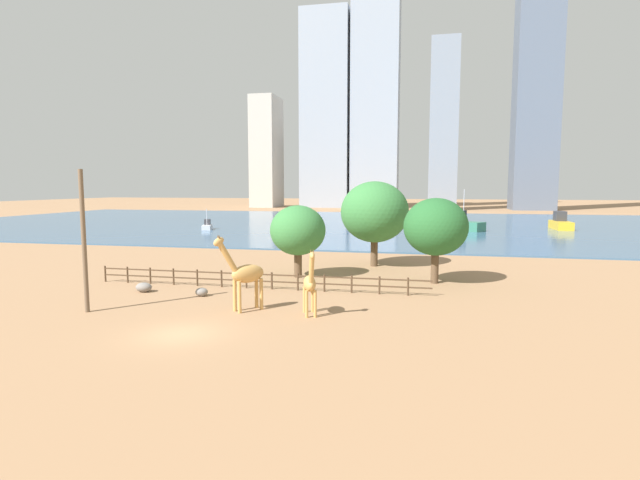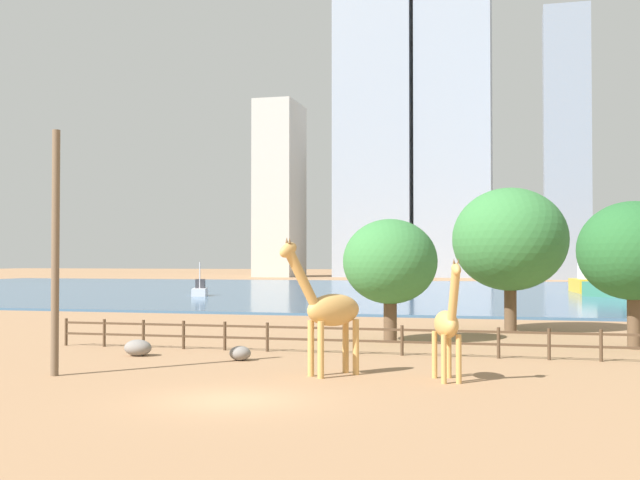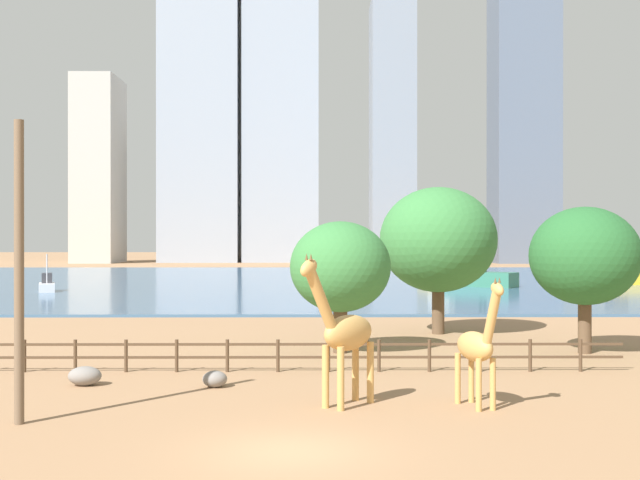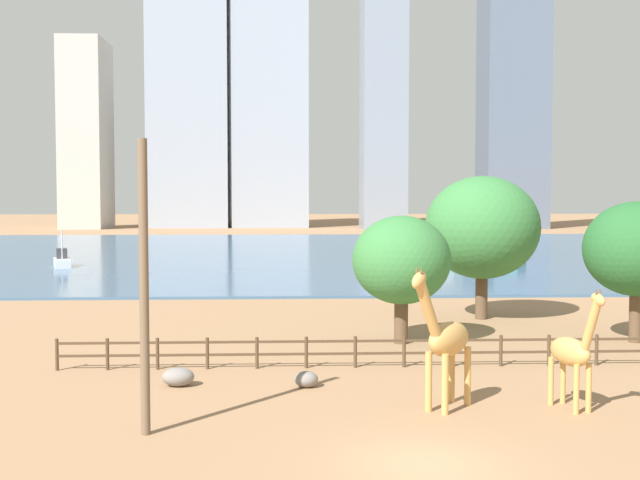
{
  "view_description": "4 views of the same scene",
  "coord_description": "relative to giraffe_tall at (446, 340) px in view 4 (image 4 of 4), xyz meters",
  "views": [
    {
      "loc": [
        12.65,
        -23.42,
        7.77
      ],
      "look_at": [
        2.44,
        23.39,
        2.57
      ],
      "focal_mm": 28.0,
      "sensor_mm": 36.0,
      "label": 1
    },
    {
      "loc": [
        8.33,
        -22.32,
        4.18
      ],
      "look_at": [
        -2.76,
        21.21,
        5.21
      ],
      "focal_mm": 45.0,
      "sensor_mm": 36.0,
      "label": 2
    },
    {
      "loc": [
        0.63,
        -20.1,
        5.38
      ],
      "look_at": [
        0.92,
        20.3,
        5.27
      ],
      "focal_mm": 45.0,
      "sensor_mm": 36.0,
      "label": 3
    },
    {
      "loc": [
        -3.74,
        -20.67,
        7.13
      ],
      "look_at": [
        -2.09,
        16.6,
        5.03
      ],
      "focal_mm": 45.0,
      "sensor_mm": 36.0,
      "label": 4
    }
  ],
  "objects": [
    {
      "name": "ground_plane",
      "position": [
        -1.59,
        74.58,
        -2.34
      ],
      "size": [
        400.0,
        400.0,
        0.0
      ],
      "primitive_type": "plane",
      "color": "#9E7551"
    },
    {
      "name": "harbor_water",
      "position": [
        -1.59,
        71.58,
        -2.24
      ],
      "size": [
        180.0,
        86.0,
        0.2
      ],
      "primitive_type": "cube",
      "color": "#3D6084",
      "rests_on": "ground"
    },
    {
      "name": "giraffe_tall",
      "position": [
        0.0,
        0.0,
        0.0
      ],
      "size": [
        2.72,
        3.01,
        4.91
      ],
      "rotation": [
        0.0,
        0.0,
        4.0
      ],
      "color": "tan",
      "rests_on": "ground"
    },
    {
      "name": "giraffe_companion",
      "position": [
        4.2,
        -0.23,
        -0.4
      ],
      "size": [
        1.35,
        2.54,
        4.18
      ],
      "rotation": [
        0.0,
        0.0,
        5.06
      ],
      "color": "tan",
      "rests_on": "ground"
    },
    {
      "name": "utility_pole",
      "position": [
        -9.48,
        -2.37,
        2.05
      ],
      "size": [
        0.28,
        0.28,
        8.79
      ],
      "primitive_type": "cylinder",
      "color": "brown",
      "rests_on": "ground"
    },
    {
      "name": "boulder_near_fence",
      "position": [
        -9.32,
        3.67,
        -1.99
      ],
      "size": [
        1.21,
        0.93,
        0.7
      ],
      "primitive_type": "ellipsoid",
      "color": "gray",
      "rests_on": "ground"
    },
    {
      "name": "boulder_by_pole",
      "position": [
        -4.54,
        3.29,
        -2.04
      ],
      "size": [
        0.89,
        0.8,
        0.6
      ],
      "primitive_type": "ellipsoid",
      "color": "gray",
      "rests_on": "ground"
    },
    {
      "name": "enclosure_fence",
      "position": [
        -1.96,
        6.58,
        -1.58
      ],
      "size": [
        26.12,
        0.14,
        1.3
      ],
      "color": "#4C3826",
      "rests_on": "ground"
    },
    {
      "name": "tree_left_large",
      "position": [
        0.26,
        11.89,
        1.66
      ],
      "size": [
        4.72,
        4.72,
        6.15
      ],
      "color": "brown",
      "rests_on": "ground"
    },
    {
      "name": "tree_center_broad",
      "position": [
        11.64,
        11.67,
        2.17
      ],
      "size": [
        5.09,
        5.09,
        6.83
      ],
      "color": "brown",
      "rests_on": "ground"
    },
    {
      "name": "tree_right_tall",
      "position": [
        5.98,
        19.23,
        2.92
      ],
      "size": [
        6.54,
        6.54,
        8.22
      ],
      "color": "brown",
      "rests_on": "ground"
    },
    {
      "name": "boat_ferry",
      "position": [
        16.41,
        59.59,
        -0.97
      ],
      "size": [
        7.93,
        6.89,
        7.01
      ],
      "rotation": [
        0.0,
        0.0,
        5.65
      ],
      "color": "#337259",
      "rests_on": "harbor_water"
    },
    {
      "name": "boat_sailboat",
      "position": [
        33.8,
        65.51,
        -1.08
      ],
      "size": [
        2.63,
        7.16,
        3.14
      ],
      "rotation": [
        0.0,
        0.0,
        4.72
      ],
      "color": "gold",
      "rests_on": "harbor_water"
    },
    {
      "name": "boat_tug",
      "position": [
        13.85,
        70.98,
        -0.97
      ],
      "size": [
        3.66,
        8.12,
        3.46
      ],
      "rotation": [
        0.0,
        0.0,
        1.68
      ],
      "color": "gold",
      "rests_on": "harbor_water"
    },
    {
      "name": "boat_barge",
      "position": [
        -26.79,
        51.97,
        -1.53
      ],
      "size": [
        2.61,
        4.26,
        3.61
      ],
      "rotation": [
        0.0,
        0.0,
        5.03
      ],
      "color": "silver",
      "rests_on": "harbor_water"
    },
    {
      "name": "skyline_tower_needle",
      "position": [
        -47.77,
        148.54,
        17.69
      ],
      "size": [
        8.84,
        14.51,
        40.06
      ],
      "primitive_type": "cube",
      "color": "#B7B2A8",
      "rests_on": "ground"
    },
    {
      "name": "skyline_block_central",
      "position": [
        15.18,
        140.26,
        24.76
      ],
      "size": [
        8.94,
        11.3,
        54.21
      ],
      "primitive_type": "cube",
      "color": "gray",
      "rests_on": "ground"
    },
    {
      "name": "skyline_block_right",
      "position": [
        -26.17,
        153.67,
        32.67
      ],
      "size": [
        17.42,
        14.93,
        70.03
      ],
      "primitive_type": "cube",
      "color": "#939EAD",
      "rests_on": "ground"
    }
  ]
}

